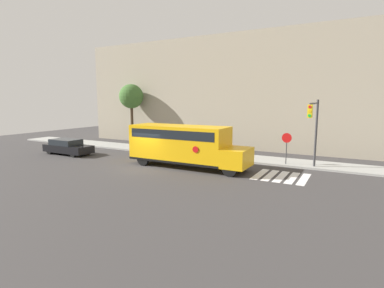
{
  "coord_description": "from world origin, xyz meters",
  "views": [
    {
      "loc": [
        13.54,
        -17.45,
        4.94
      ],
      "look_at": [
        2.92,
        1.98,
        1.69
      ],
      "focal_mm": 28.0,
      "sensor_mm": 36.0,
      "label": 1
    }
  ],
  "objects_px": {
    "school_bus": "(183,144)",
    "tree_near_sidewalk": "(131,97)",
    "parked_car": "(68,147)",
    "stop_sign": "(287,144)",
    "traffic_light": "(314,124)"
  },
  "relations": [
    {
      "from": "school_bus",
      "to": "parked_car",
      "type": "bearing_deg",
      "value": -177.15
    },
    {
      "from": "stop_sign",
      "to": "tree_near_sidewalk",
      "type": "xyz_separation_m",
      "value": [
        -18.3,
        4.17,
        3.63
      ]
    },
    {
      "from": "traffic_light",
      "to": "tree_near_sidewalk",
      "type": "height_order",
      "value": "tree_near_sidewalk"
    },
    {
      "from": "tree_near_sidewalk",
      "to": "parked_car",
      "type": "bearing_deg",
      "value": -92.18
    },
    {
      "from": "parked_car",
      "to": "stop_sign",
      "type": "bearing_deg",
      "value": 13.76
    },
    {
      "from": "stop_sign",
      "to": "tree_near_sidewalk",
      "type": "height_order",
      "value": "tree_near_sidewalk"
    },
    {
      "from": "school_bus",
      "to": "stop_sign",
      "type": "bearing_deg",
      "value": 30.76
    },
    {
      "from": "stop_sign",
      "to": "traffic_light",
      "type": "distance_m",
      "value": 2.89
    },
    {
      "from": "school_bus",
      "to": "tree_near_sidewalk",
      "type": "bearing_deg",
      "value": 145.03
    },
    {
      "from": "school_bus",
      "to": "traffic_light",
      "type": "height_order",
      "value": "traffic_light"
    },
    {
      "from": "school_bus",
      "to": "parked_car",
      "type": "xyz_separation_m",
      "value": [
        -11.97,
        -0.6,
        -1.06
      ]
    },
    {
      "from": "stop_sign",
      "to": "traffic_light",
      "type": "height_order",
      "value": "traffic_light"
    },
    {
      "from": "traffic_light",
      "to": "tree_near_sidewalk",
      "type": "xyz_separation_m",
      "value": [
        -20.29,
        5.4,
        1.93
      ]
    },
    {
      "from": "parked_car",
      "to": "stop_sign",
      "type": "height_order",
      "value": "stop_sign"
    },
    {
      "from": "school_bus",
      "to": "tree_near_sidewalk",
      "type": "distance_m",
      "value": 14.64
    }
  ]
}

